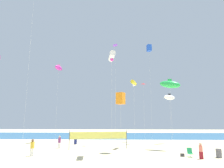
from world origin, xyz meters
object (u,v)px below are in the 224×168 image
Objects in this scene: beachgoer_plum_shirt at (59,142)px; beachgoer_mustard_shirt at (32,147)px; beachgoer_coral_shirt at (201,150)px; folding_beach_chair at (190,152)px; volleyball_net at (98,136)px; kite_red_diamond at (143,84)px; kite_orange_box at (121,98)px; kite_white_tube at (112,56)px; beachgoer_sage_shirt at (76,138)px; beach_handbag at (182,155)px; kite_blue_box at (149,48)px; kite_green_inflatable at (170,84)px; kite_magenta_inflatable at (59,68)px; kite_yellow_tube at (134,83)px; kite_violet_diamond at (115,46)px; trash_barrel at (219,153)px; kite_white_inflatable at (169,97)px.

beachgoer_mustard_shirt reaches higher than beachgoer_plum_shirt.
folding_beach_chair is at bearing -143.96° from beachgoer_coral_shirt.
beachgoer_mustard_shirt is 0.23× the size of volleyball_net.
kite_orange_box is at bearing -114.72° from kite_red_diamond.
beachgoer_coral_shirt is at bearing -6.75° from kite_white_tube.
beachgoer_sage_shirt is 16.42m from beach_handbag.
kite_blue_box is at bearing 98.99° from folding_beach_chair.
kite_green_inflatable reaches higher than beachgoer_sage_shirt.
kite_magenta_inflatable is 16.43m from kite_orange_box.
kite_blue_box is at bearing 97.59° from kite_green_inflatable.
volleyball_net reaches higher than beachgoer_plum_shirt.
beachgoer_mustard_shirt is 26.01m from kite_blue_box.
kite_blue_box is 16.53m from kite_white_tube.
kite_magenta_inflatable is 19.82m from kite_green_inflatable.
kite_orange_box reaches higher than beachgoer_sage_shirt.
kite_white_tube is at bearing -176.79° from folding_beach_chair.
kite_yellow_tube reaches higher than kite_orange_box.
kite_green_inflatable is 6.47m from kite_red_diamond.
kite_yellow_tube is at bearing 164.89° from kite_green_inflatable.
kite_white_tube is (-0.19, -9.47, -4.92)m from kite_violet_diamond.
kite_magenta_inflatable is at bearing 154.40° from kite_yellow_tube.
kite_white_tube reaches higher than folding_beach_chair.
folding_beach_chair is 0.07× the size of kite_magenta_inflatable.
volleyball_net reaches higher than trash_barrel.
volleyball_net is (4.06, -4.76, 0.66)m from beachgoer_sage_shirt.
beachgoer_mustard_shirt is 2.00× the size of trash_barrel.
kite_red_diamond reaches higher than kite_green_inflatable.
beachgoer_mustard_shirt is at bearing -164.92° from kite_orange_box.
kite_red_diamond is (12.02, 5.28, 8.65)m from beachgoer_plum_shirt.
folding_beach_chair is at bearing -85.32° from kite_green_inflatable.
kite_violet_diamond reaches higher than kite_white_inflatable.
kite_red_diamond is at bearing -155.63° from beachgoer_coral_shirt.
beachgoer_coral_shirt is 0.17× the size of kite_yellow_tube.
kite_blue_box is at bearing 4.64° from kite_magenta_inflatable.
beach_handbag is at bearing -62.14° from beachgoer_sage_shirt.
kite_violet_diamond is 12.42m from kite_white_inflatable.
kite_blue_box is (-4.29, 14.21, 16.56)m from trash_barrel.
kite_violet_diamond is 0.92× the size of kite_blue_box.
kite_white_tube is at bearing -128.74° from kite_white_inflatable.
trash_barrel is (16.79, -10.10, -0.54)m from beachgoer_sage_shirt.
kite_white_inflatable is at bearing 29.93° from volleyball_net.
beachgoer_plum_shirt reaches higher than beachgoer_coral_shirt.
beach_handbag is at bearing -52.41° from kite_violet_diamond.
folding_beach_chair is 2.74m from trash_barrel.
beach_handbag is at bearing -94.30° from kite_green_inflatable.
kite_yellow_tube is at bearing -25.60° from kite_magenta_inflatable.
kite_orange_box reaches higher than beach_handbag.
kite_orange_box reaches higher than volleyball_net.
kite_red_diamond reaches higher than beachgoer_sage_shirt.
beach_handbag is at bearing 174.81° from folding_beach_chair.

